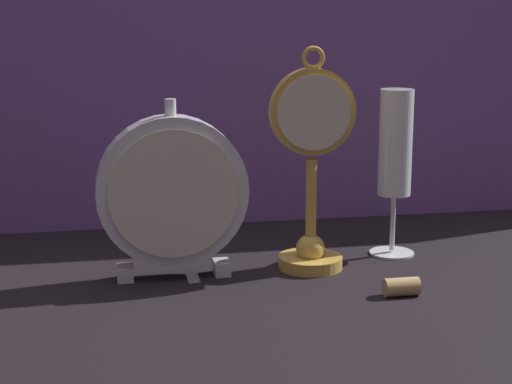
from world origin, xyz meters
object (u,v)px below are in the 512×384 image
mantel_clock_silver (172,192)px  wine_cork (401,287)px  pocket_watch_on_stand (312,172)px  champagne_flute (395,155)px

mantel_clock_silver → wine_cork: (0.26, -0.12, -0.10)m
pocket_watch_on_stand → wine_cork: pocket_watch_on_stand is taller
pocket_watch_on_stand → mantel_clock_silver: pocket_watch_on_stand is taller
mantel_clock_silver → champagne_flute: bearing=8.7°
champagne_flute → pocket_watch_on_stand: bearing=-162.2°
pocket_watch_on_stand → mantel_clock_silver: bearing=-178.1°
pocket_watch_on_stand → wine_cork: 0.19m
champagne_flute → wine_cork: bearing=-106.0°
mantel_clock_silver → wine_cork: 0.30m
wine_cork → champagne_flute: bearing=74.0°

